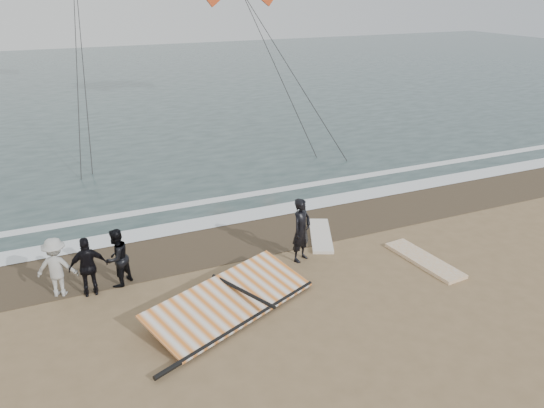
{
  "coord_description": "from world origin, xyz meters",
  "views": [
    {
      "loc": [
        -6.38,
        -8.95,
        7.05
      ],
      "look_at": [
        -1.01,
        3.0,
        1.6
      ],
      "focal_mm": 35.0,
      "sensor_mm": 36.0,
      "label": 1
    }
  ],
  "objects": [
    {
      "name": "wet_sand",
      "position": [
        0.0,
        4.5,
        0.01
      ],
      "size": [
        120.0,
        2.8,
        0.01
      ],
      "primitive_type": "cube",
      "color": "#4C3D2B",
      "rests_on": "ground"
    },
    {
      "name": "trio_cluster",
      "position": [
        -5.9,
        3.24,
        0.76
      ],
      "size": [
        2.43,
        1.0,
        1.54
      ],
      "color": "black",
      "rests_on": "ground"
    },
    {
      "name": "foam_far",
      "position": [
        0.0,
        7.6,
        0.03
      ],
      "size": [
        120.0,
        0.45,
        0.01
      ],
      "primitive_type": "cube",
      "color": "white",
      "rests_on": "sea"
    },
    {
      "name": "sea",
      "position": [
        0.0,
        33.0,
        0.01
      ],
      "size": [
        120.0,
        54.0,
        0.02
      ],
      "primitive_type": "cube",
      "color": "#233838",
      "rests_on": "ground"
    },
    {
      "name": "sail_rig",
      "position": [
        -3.03,
        1.14,
        0.2
      ],
      "size": [
        4.39,
        3.28,
        0.52
      ],
      "color": "black",
      "rests_on": "ground"
    },
    {
      "name": "man_main",
      "position": [
        -0.35,
        2.53,
        0.9
      ],
      "size": [
        0.79,
        0.69,
        1.81
      ],
      "primitive_type": "imported",
      "rotation": [
        0.0,
        0.0,
        0.49
      ],
      "color": "black",
      "rests_on": "ground"
    },
    {
      "name": "board_cream",
      "position": [
        0.85,
        3.56,
        0.05
      ],
      "size": [
        1.49,
        2.29,
        0.09
      ],
      "primitive_type": "cube",
      "rotation": [
        0.0,
        0.0,
        -0.44
      ],
      "color": "white",
      "rests_on": "ground"
    },
    {
      "name": "board_white",
      "position": [
        2.68,
        1.03,
        0.05
      ],
      "size": [
        0.9,
        2.52,
        0.1
      ],
      "primitive_type": "cube",
      "rotation": [
        0.0,
        0.0,
        0.08
      ],
      "color": "white",
      "rests_on": "ground"
    },
    {
      "name": "foam_near",
      "position": [
        0.0,
        5.9,
        0.03
      ],
      "size": [
        120.0,
        0.9,
        0.01
      ],
      "primitive_type": "cube",
      "color": "white",
      "rests_on": "sea"
    },
    {
      "name": "ground",
      "position": [
        0.0,
        0.0,
        0.0
      ],
      "size": [
        120.0,
        120.0,
        0.0
      ],
      "primitive_type": "plane",
      "color": "#8C704C",
      "rests_on": "ground"
    }
  ]
}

